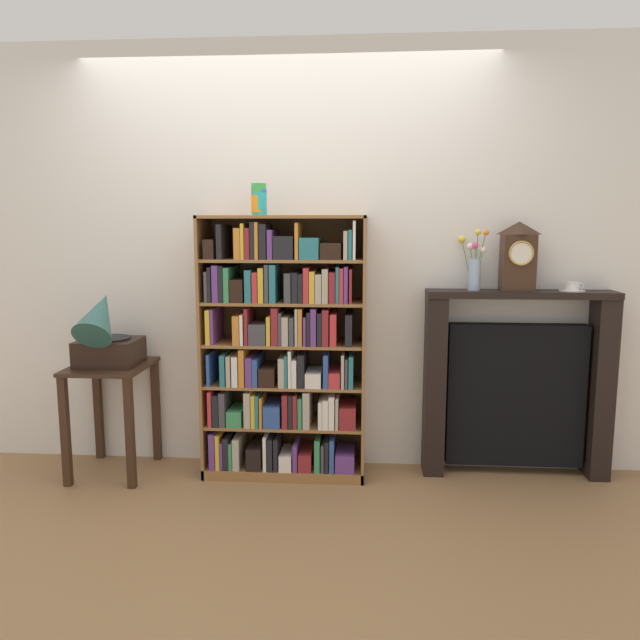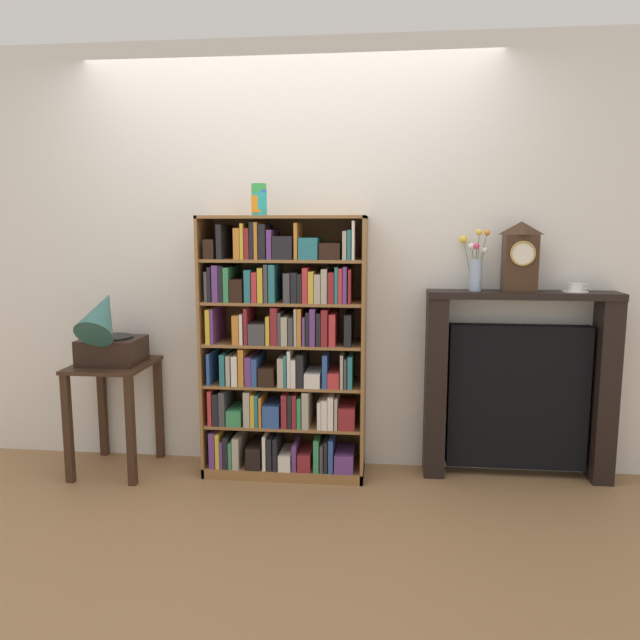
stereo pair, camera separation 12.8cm
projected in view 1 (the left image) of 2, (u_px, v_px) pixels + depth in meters
ground_plane at (283, 480)px, 3.71m from camera, size 8.08×6.40×0.02m
wall_back at (316, 259)px, 3.82m from camera, size 5.08×0.08×2.60m
bookshelf at (283, 354)px, 3.69m from camera, size 0.97×0.36×1.56m
cup_stack at (259, 200)px, 3.54m from camera, size 0.09×0.09×0.18m
side_table_left at (112, 394)px, 3.74m from camera, size 0.45×0.51×0.68m
gramophone at (105, 334)px, 3.63m from camera, size 0.35×0.45×0.51m
fireplace_mantel at (516, 385)px, 3.72m from camera, size 1.10×0.21×1.13m
mantel_clock at (518, 256)px, 3.59m from camera, size 0.19×0.15×0.40m
flower_vase at (474, 266)px, 3.62m from camera, size 0.16×0.14×0.36m
teacup_with_saucer at (572, 287)px, 3.59m from camera, size 0.15×0.15×0.05m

